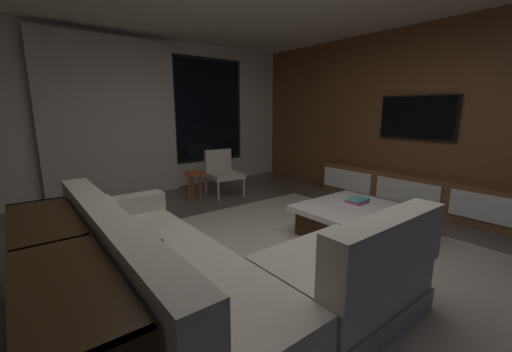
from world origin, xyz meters
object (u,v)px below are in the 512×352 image
Objects in this scene: coffee_table at (357,222)px; side_stool at (194,177)px; accent_chair_near_window at (222,170)px; media_console at (417,192)px; book_stack_on_coffee_table at (358,201)px; mounted_tv at (417,117)px; sectional_couch at (210,274)px; console_table_behind_couch at (59,296)px.

side_stool is at bearing 105.55° from coffee_table.
accent_chair_near_window is 0.25× the size of media_console.
side_stool is at bearing 109.99° from book_stack_on_coffee_table.
mounted_tv reaches higher than coffee_table.
side_stool reaches higher than book_stack_on_coffee_table.
mounted_tv is (3.84, 0.43, 1.06)m from sectional_couch.
mounted_tv reaches higher than side_stool.
media_console reaches higher than coffee_table.
mounted_tv is at bearing -42.17° from side_stool.
console_table_behind_couch is at bearing -178.71° from media_console.
side_stool is 3.45m from media_console.
accent_chair_near_window reaches higher than media_console.
mounted_tv is at bearing 3.62° from console_table_behind_couch.
accent_chair_near_window is (1.83, 2.73, 0.14)m from sectional_couch.
media_console is (1.65, 0.10, 0.06)m from coffee_table.
console_table_behind_couch reaches higher than coffee_table.
coffee_table is at bearing -176.65° from media_console.
accent_chair_near_window is at bearing 126.35° from media_console.
media_console is 2.75× the size of mounted_tv.
console_table_behind_couch reaches higher than book_stack_on_coffee_table.
coffee_table is at bearing -144.39° from book_stack_on_coffee_table.
accent_chair_near_window is 1.70× the size of side_stool.
book_stack_on_coffee_table is 0.50× the size of side_stool.
accent_chair_near_window is 0.54m from side_stool.
accent_chair_near_window reaches higher than book_stack_on_coffee_table.
coffee_table is at bearing -74.45° from side_stool.
book_stack_on_coffee_table is 0.20× the size of mounted_tv.
accent_chair_near_window reaches higher than side_stool.
console_table_behind_couch is at bearing -130.18° from side_stool.
mounted_tv is (1.65, 0.17, 0.96)m from book_stack_on_coffee_table.
accent_chair_near_window is 3.19m from mounted_tv.
sectional_couch is at bearing -123.79° from accent_chair_near_window.
side_stool is 0.22× the size of console_table_behind_couch.
accent_chair_near_window is at bearing 94.23° from coffee_table.
side_stool is (-0.53, 0.01, -0.06)m from accent_chair_near_window.
console_table_behind_couch is at bearing -177.54° from book_stack_on_coffee_table.
side_stool is at bearing 49.82° from console_table_behind_couch.
mounted_tv is (2.02, -2.30, 0.92)m from accent_chair_near_window.
accent_chair_near_window is (-0.19, 2.59, 0.25)m from coffee_table.
side_stool is 3.42m from console_table_behind_couch.
coffee_table is 0.55× the size of console_table_behind_couch.
book_stack_on_coffee_table is 2.49m from accent_chair_near_window.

